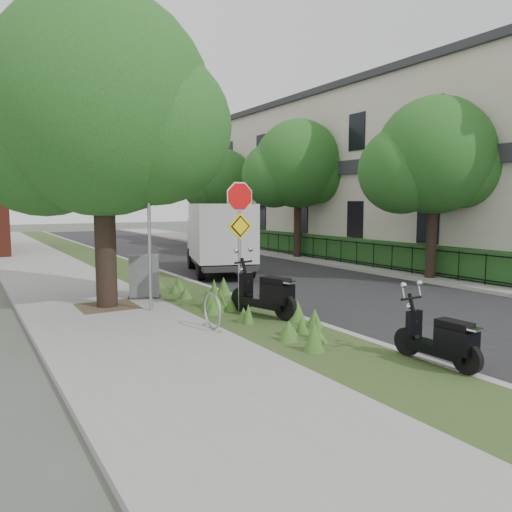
{
  "coord_description": "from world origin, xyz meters",
  "views": [
    {
      "loc": [
        -7.1,
        -9.75,
        2.71
      ],
      "look_at": [
        -0.3,
        1.68,
        1.3
      ],
      "focal_mm": 35.0,
      "sensor_mm": 36.0,
      "label": 1
    }
  ],
  "objects_px": {
    "scooter_near": "(270,297)",
    "utility_cabinet": "(144,277)",
    "sign_assembly": "(240,220)",
    "box_truck": "(219,235)",
    "scooter_far": "(445,344)"
  },
  "relations": [
    {
      "from": "scooter_near",
      "to": "utility_cabinet",
      "type": "relative_size",
      "value": 1.63
    },
    {
      "from": "scooter_near",
      "to": "utility_cabinet",
      "type": "xyz_separation_m",
      "value": [
        -1.69,
        3.79,
        0.11
      ]
    },
    {
      "from": "sign_assembly",
      "to": "box_truck",
      "type": "distance_m",
      "value": 7.32
    },
    {
      "from": "scooter_far",
      "to": "utility_cabinet",
      "type": "bearing_deg",
      "value": 105.1
    },
    {
      "from": "utility_cabinet",
      "to": "scooter_far",
      "type": "bearing_deg",
      "value": -74.9
    },
    {
      "from": "box_truck",
      "to": "utility_cabinet",
      "type": "xyz_separation_m",
      "value": [
        -4.21,
        -3.79,
        -0.81
      ]
    },
    {
      "from": "sign_assembly",
      "to": "scooter_far",
      "type": "distance_m",
      "value": 5.63
    },
    {
      "from": "sign_assembly",
      "to": "utility_cabinet",
      "type": "height_order",
      "value": "sign_assembly"
    },
    {
      "from": "sign_assembly",
      "to": "scooter_far",
      "type": "height_order",
      "value": "sign_assembly"
    },
    {
      "from": "scooter_near",
      "to": "sign_assembly",
      "type": "bearing_deg",
      "value": 108.63
    },
    {
      "from": "scooter_near",
      "to": "box_truck",
      "type": "bearing_deg",
      "value": 71.6
    },
    {
      "from": "sign_assembly",
      "to": "scooter_near",
      "type": "height_order",
      "value": "sign_assembly"
    },
    {
      "from": "sign_assembly",
      "to": "scooter_near",
      "type": "relative_size",
      "value": 1.68
    },
    {
      "from": "box_truck",
      "to": "utility_cabinet",
      "type": "relative_size",
      "value": 4.61
    },
    {
      "from": "scooter_far",
      "to": "box_truck",
      "type": "bearing_deg",
      "value": 80.49
    }
  ]
}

